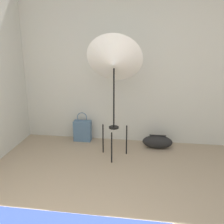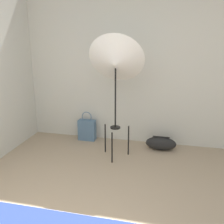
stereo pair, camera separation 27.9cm
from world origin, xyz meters
name	(u,v)px [view 1 (the left image)]	position (x,y,z in m)	size (l,w,h in m)	color
wall_back	(121,64)	(0.00, 2.60, 1.30)	(8.00, 0.05, 2.60)	beige
photo_umbrella	(114,63)	(-0.01, 1.92, 1.39)	(0.78, 0.54, 1.78)	black
tote_bag	(82,130)	(-0.63, 2.44, 0.18)	(0.29, 0.14, 0.51)	slate
duffel_bag	(157,142)	(0.64, 2.31, 0.11)	(0.48, 0.21, 0.22)	black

